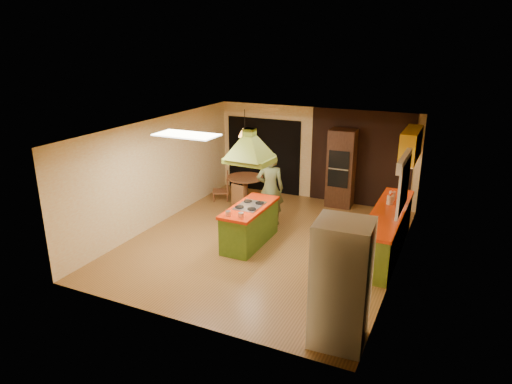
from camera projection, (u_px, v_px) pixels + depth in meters
The scene contains 21 objects.
ground at pixel (265, 242), 9.92m from camera, with size 6.50×6.50×0.00m, color olive.
room_walls at pixel (266, 187), 9.53m from camera, with size 5.50×6.50×6.50m.
ceiling_plane at pixel (266, 128), 9.13m from camera, with size 6.50×6.50×0.00m, color silver.
brick_panel at pixel (360, 159), 11.80m from camera, with size 2.64×0.03×2.50m, color #381E14.
nook_opening at pixel (263, 155), 12.97m from camera, with size 2.20×0.03×2.10m, color black.
right_counter at pixel (387, 231), 9.31m from camera, with size 0.62×3.05×0.92m.
upper_cabinets at pixel (411, 145), 10.16m from camera, with size 0.34×1.40×0.70m, color yellow.
window_right at pixel (404, 174), 8.62m from camera, with size 0.12×1.35×1.06m.
fluor_panel at pixel (187, 135), 8.55m from camera, with size 1.20×0.60×0.03m, color white.
kitchen_island at pixel (250, 225), 9.73m from camera, with size 0.69×1.70×0.87m.
range_hood at pixel (249, 141), 9.15m from camera, with size 0.96×0.71×0.78m.
man at pixel (270, 189), 10.64m from camera, with size 0.64×0.42×1.75m, color brown.
refrigerator at pixel (341, 284), 6.38m from camera, with size 0.77×0.73×1.88m, color white.
wall_oven at pixel (341, 168), 11.79m from camera, with size 0.69×0.62×2.03m.
dining_table at pixel (245, 184), 12.17m from camera, with size 0.96×0.96×0.72m.
chair_left at pixel (221, 186), 12.41m from camera, with size 0.43×0.43×0.78m, color brown, non-canonical shape.
chair_near at pixel (243, 197), 11.56m from camera, with size 0.42×0.42×0.76m, color brown, non-canonical shape.
pendant_lamp at pixel (245, 133), 11.73m from camera, with size 0.34×0.34×0.22m, color #FF9E3F.
canister_large at pixel (392, 196), 9.71m from camera, with size 0.14×0.14×0.20m, color beige.
canister_medium at pixel (390, 200), 9.48m from camera, with size 0.13×0.13×0.19m, color beige.
canister_small at pixel (392, 198), 9.66m from camera, with size 0.11×0.11×0.15m, color beige.
Camera 1 is at (3.66, -8.29, 4.19)m, focal length 32.00 mm.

